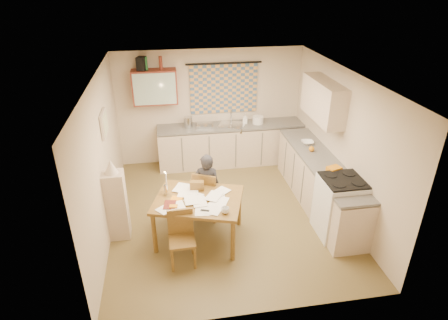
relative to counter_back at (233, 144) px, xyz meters
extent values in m
cube|color=brown|center=(-0.47, -1.95, -0.46)|extent=(4.00, 4.50, 0.02)
cube|color=white|center=(-0.47, -1.95, 2.06)|extent=(4.00, 4.50, 0.02)
cube|color=beige|center=(-0.47, 0.31, 0.80)|extent=(4.00, 0.02, 2.50)
cube|color=beige|center=(-0.47, -4.21, 0.80)|extent=(4.00, 0.02, 2.50)
cube|color=beige|center=(-2.48, -1.95, 0.80)|extent=(0.02, 4.50, 2.50)
cube|color=beige|center=(1.54, -1.95, 0.80)|extent=(0.02, 4.50, 2.50)
cube|color=#3C5B80|center=(-0.17, 0.27, 1.20)|extent=(1.45, 0.03, 1.05)
cylinder|color=black|center=(-0.17, 0.25, 1.75)|extent=(1.60, 0.04, 0.04)
cube|color=maroon|center=(-1.62, 0.13, 1.35)|extent=(0.90, 0.34, 0.70)
cube|color=#99B2A5|center=(-1.62, -0.04, 1.35)|extent=(0.84, 0.02, 0.64)
cube|color=#BDA58D|center=(1.36, -1.40, 1.40)|extent=(0.34, 1.30, 0.70)
cube|color=beige|center=(-2.44, -1.55, 1.25)|extent=(0.04, 0.50, 0.40)
cube|color=silver|center=(-2.42, -1.55, 1.25)|extent=(0.01, 0.42, 0.32)
cube|color=#BDA58D|center=(0.00, 0.00, -0.02)|extent=(3.30, 0.60, 0.86)
cube|color=#52504E|center=(0.00, 0.00, 0.45)|extent=(3.30, 0.62, 0.04)
cube|color=#BDA58D|center=(1.23, -1.91, -0.02)|extent=(0.60, 2.95, 0.86)
cube|color=#52504E|center=(1.23, -1.91, 0.45)|extent=(0.62, 2.95, 0.04)
cube|color=white|center=(1.23, -2.79, 0.04)|extent=(0.66, 0.66, 0.99)
cube|color=black|center=(1.23, -2.79, 0.55)|extent=(0.63, 0.63, 0.03)
cube|color=silver|center=(-0.03, 0.00, 0.43)|extent=(0.69, 0.64, 0.10)
cylinder|color=silver|center=(-0.02, 0.18, 0.61)|extent=(0.03, 0.03, 0.28)
cube|color=silver|center=(-0.63, 0.00, 0.50)|extent=(0.39, 0.34, 0.06)
cylinder|color=silver|center=(-0.98, 0.00, 0.59)|extent=(0.20, 0.20, 0.24)
cylinder|color=white|center=(0.54, 0.00, 0.55)|extent=(0.31, 0.31, 0.16)
imported|color=white|center=(0.26, 0.05, 0.57)|extent=(0.13, 0.13, 0.21)
imported|color=white|center=(1.23, -1.22, 0.50)|extent=(0.26, 0.26, 0.06)
cube|color=orange|center=(1.23, -2.42, 0.53)|extent=(0.26, 0.22, 0.12)
sphere|color=orange|center=(1.18, -1.55, 0.52)|extent=(0.10, 0.10, 0.10)
cube|color=black|center=(-1.84, 0.13, 1.83)|extent=(0.22, 0.24, 0.26)
cylinder|color=#195926|center=(-1.76, 0.13, 1.83)|extent=(0.07, 0.07, 0.26)
cylinder|color=maroon|center=(-1.46, 0.13, 1.83)|extent=(0.08, 0.08, 0.26)
cube|color=brown|center=(-1.03, -2.56, 0.27)|extent=(1.56, 1.36, 0.05)
cube|color=brown|center=(-0.82, -1.97, -0.01)|extent=(0.56, 0.56, 0.04)
cube|color=brown|center=(-0.90, -2.14, 0.24)|extent=(0.39, 0.21, 0.46)
cube|color=brown|center=(-1.34, -3.11, -0.05)|extent=(0.39, 0.39, 0.04)
cube|color=brown|center=(-1.34, -2.94, 0.18)|extent=(0.38, 0.05, 0.41)
imported|color=black|center=(-0.84, -2.05, 0.18)|extent=(0.60, 0.52, 1.25)
cube|color=#BDA58D|center=(-2.31, -2.30, 0.14)|extent=(0.32, 0.30, 1.18)
cone|color=beige|center=(-2.31, -2.30, 0.84)|extent=(0.20, 0.20, 0.22)
cube|color=brown|center=(-1.03, -2.30, 0.38)|extent=(0.23, 0.13, 0.16)
imported|color=white|center=(-0.68, -3.00, 0.35)|extent=(0.22, 0.22, 0.09)
imported|color=maroon|center=(-1.57, -2.67, 0.31)|extent=(0.25, 0.30, 0.02)
imported|color=orange|center=(-1.47, -2.54, 0.31)|extent=(0.34, 0.36, 0.02)
cube|color=orange|center=(-1.42, -2.75, 0.32)|extent=(0.13, 0.10, 0.04)
cube|color=black|center=(-0.97, -2.91, 0.31)|extent=(0.14, 0.09, 0.02)
cylinder|color=silver|center=(-1.52, -2.37, 0.39)|extent=(0.08, 0.08, 0.18)
cylinder|color=white|center=(-1.51, -2.39, 0.59)|extent=(0.03, 0.03, 0.22)
sphere|color=#FFCC66|center=(-1.52, -2.38, 0.71)|extent=(0.02, 0.02, 0.02)
cube|color=white|center=(-1.14, -2.48, 0.30)|extent=(0.22, 0.30, 0.00)
cube|color=white|center=(-0.72, -2.52, 0.30)|extent=(0.23, 0.31, 0.00)
cube|color=white|center=(-1.01, -2.89, 0.30)|extent=(0.25, 0.32, 0.00)
cube|color=white|center=(-0.91, -2.89, 0.30)|extent=(0.21, 0.30, 0.00)
cube|color=white|center=(-0.87, -2.86, 0.31)|extent=(0.34, 0.36, 0.00)
cube|color=white|center=(-1.52, -2.76, 0.31)|extent=(0.36, 0.35, 0.00)
cube|color=white|center=(-0.82, -2.90, 0.31)|extent=(0.33, 0.36, 0.00)
cube|color=white|center=(-0.71, -2.72, 0.31)|extent=(0.31, 0.36, 0.00)
cube|color=white|center=(-1.10, -2.53, 0.31)|extent=(0.34, 0.36, 0.00)
cube|color=white|center=(-0.66, -2.43, 0.31)|extent=(0.36, 0.35, 0.00)
cube|color=white|center=(-1.03, -2.67, 0.31)|extent=(0.23, 0.31, 0.00)
cube|color=white|center=(-1.36, -2.75, 0.32)|extent=(0.26, 0.33, 0.00)
cube|color=white|center=(-1.27, -2.22, 0.32)|extent=(0.32, 0.36, 0.00)
cube|color=white|center=(-1.22, -2.37, 0.32)|extent=(0.28, 0.34, 0.00)
cube|color=white|center=(-1.14, -2.60, 0.32)|extent=(0.22, 0.30, 0.00)
cube|color=white|center=(-1.12, -2.31, 0.32)|extent=(0.22, 0.30, 0.00)
cube|color=white|center=(-0.79, -2.56, 0.32)|extent=(0.34, 0.36, 0.00)
camera|label=1|loc=(-1.43, -7.47, 3.46)|focal=30.00mm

